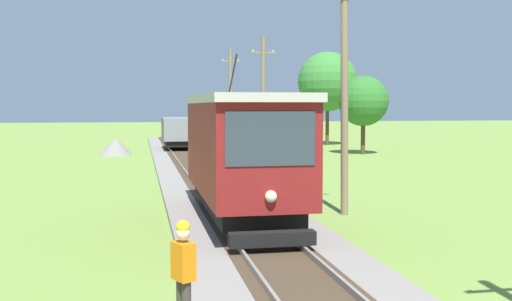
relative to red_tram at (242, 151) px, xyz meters
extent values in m
cube|color=maroon|center=(0.00, 0.02, 0.11)|extent=(2.50, 8.00, 2.60)
cube|color=#B2ADA3|center=(0.00, 0.02, 1.52)|extent=(2.60, 8.32, 0.22)
cube|color=black|center=(0.00, 0.02, -1.47)|extent=(2.10, 7.04, 0.44)
cube|color=#2D3842|center=(0.00, -3.99, 0.57)|extent=(2.10, 0.03, 1.25)
cube|color=#2D3842|center=(1.26, 0.02, 0.47)|extent=(0.02, 6.72, 1.04)
sphere|color=#F4EAB2|center=(0.00, -4.04, -0.74)|extent=(0.28, 0.28, 0.28)
cylinder|color=black|center=(0.00, 1.62, 2.33)|extent=(0.05, 1.67, 1.19)
cube|color=black|center=(0.00, -4.18, -1.69)|extent=(2.00, 0.36, 0.32)
cylinder|color=black|center=(0.00, -2.22, -1.47)|extent=(1.54, 0.80, 0.80)
cylinder|color=black|center=(0.00, 2.26, -1.47)|extent=(1.54, 0.80, 0.80)
cube|color=slate|center=(0.00, 29.45, -0.42)|extent=(2.40, 5.20, 1.70)
cube|color=black|center=(0.00, 29.45, -1.49)|extent=(2.02, 4.78, 0.38)
cylinder|color=black|center=(0.00, 27.89, -1.49)|extent=(1.54, 0.76, 0.76)
cylinder|color=black|center=(0.00, 31.01, -1.49)|extent=(1.54, 0.76, 0.76)
cylinder|color=#7A664C|center=(3.57, 1.20, 1.76)|extent=(0.24, 0.50, 7.92)
cylinder|color=#7A664C|center=(3.57, 14.21, 1.42)|extent=(0.24, 0.37, 7.22)
cube|color=#7A664C|center=(3.57, 14.21, 4.16)|extent=(1.40, 0.10, 0.10)
cylinder|color=silver|center=(3.02, 14.21, 4.26)|extent=(0.08, 0.08, 0.10)
cylinder|color=silver|center=(4.12, 14.21, 4.26)|extent=(0.08, 0.08, 0.10)
cylinder|color=#7A664C|center=(3.57, 25.85, 1.65)|extent=(0.24, 0.40, 7.68)
cube|color=#7A664C|center=(3.57, 25.85, 4.56)|extent=(1.40, 0.10, 0.10)
cylinder|color=silver|center=(3.02, 25.85, 4.66)|extent=(0.08, 0.08, 0.10)
cylinder|color=silver|center=(4.12, 25.85, 4.66)|extent=(0.08, 0.08, 0.10)
cone|color=gray|center=(-4.65, 26.80, -1.56)|extent=(2.43, 2.43, 1.26)
cube|color=orange|center=(-2.30, -8.29, -1.04)|extent=(0.38, 0.45, 0.58)
sphere|color=beige|center=(-2.30, -8.29, -0.61)|extent=(0.22, 0.22, 0.22)
sphere|color=yellow|center=(-2.30, -8.29, -0.51)|extent=(0.21, 0.21, 0.21)
cylinder|color=#4C3823|center=(13.13, 24.30, -0.94)|extent=(0.32, 0.32, 2.52)
sphere|color=#2D6B28|center=(13.13, 24.30, 1.70)|extent=(3.68, 3.68, 3.68)
cylinder|color=#4C3823|center=(13.74, 34.76, -0.33)|extent=(0.32, 0.32, 3.73)
sphere|color=#387A33|center=(13.74, 34.76, 3.54)|extent=(5.35, 5.35, 5.35)
camera|label=1|loc=(-2.93, -17.34, 1.31)|focal=42.19mm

